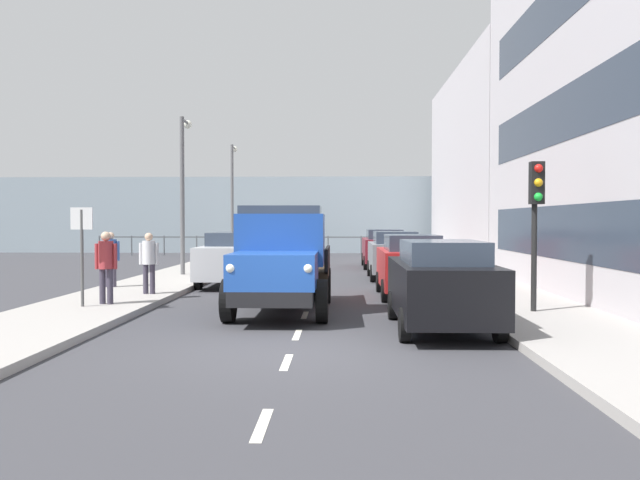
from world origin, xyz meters
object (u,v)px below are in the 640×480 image
(car_white_oppositeside_2, at_px, (273,244))
(pedestrian_by_lamp, at_px, (149,258))
(car_grey_kerbside_2, at_px, (394,254))
(pedestrian_couple_a, at_px, (106,261))
(car_black_kerbside_near, at_px, (441,283))
(traffic_light_near, at_px, (536,203))
(truck_vintage_blue, at_px, (281,262))
(lamp_post_far, at_px, (233,190))
(car_silver_oppositeside_0, at_px, (234,258))
(street_sign, at_px, (82,239))
(car_teal_oppositeside_1, at_px, (257,250))
(car_maroon_kerbside_3, at_px, (384,248))
(pedestrian_couple_b, at_px, (111,255))
(car_red_kerbside_1, at_px, (411,265))
(lamp_post_promenade, at_px, (183,179))

(car_white_oppositeside_2, relative_size, pedestrian_by_lamp, 2.50)
(car_grey_kerbside_2, distance_m, pedestrian_couple_a, 11.21)
(car_black_kerbside_near, xyz_separation_m, traffic_light_near, (-2.23, -1.50, 1.58))
(truck_vintage_blue, relative_size, lamp_post_far, 0.92)
(car_silver_oppositeside_0, distance_m, street_sign, 7.01)
(truck_vintage_blue, relative_size, car_teal_oppositeside_1, 1.34)
(car_grey_kerbside_2, height_order, traffic_light_near, traffic_light_near)
(car_maroon_kerbside_3, relative_size, pedestrian_by_lamp, 2.72)
(pedestrian_couple_b, bearing_deg, car_teal_oppositeside_1, -112.08)
(car_teal_oppositeside_1, distance_m, car_white_oppositeside_2, 6.18)
(car_black_kerbside_near, xyz_separation_m, car_silver_oppositeside_0, (5.44, -8.59, 0.00))
(car_white_oppositeside_2, bearing_deg, car_grey_kerbside_2, 119.37)
(car_red_kerbside_1, relative_size, pedestrian_couple_b, 2.42)
(truck_vintage_blue, relative_size, pedestrian_by_lamp, 3.46)
(car_grey_kerbside_2, height_order, car_maroon_kerbside_3, same)
(car_silver_oppositeside_0, distance_m, pedestrian_couple_a, 6.40)
(street_sign, bearing_deg, car_silver_oppositeside_0, -109.78)
(lamp_post_promenade, bearing_deg, pedestrian_by_lamp, 95.75)
(car_teal_oppositeside_1, relative_size, lamp_post_promenade, 0.74)
(car_maroon_kerbside_3, distance_m, car_teal_oppositeside_1, 5.88)
(lamp_post_far, distance_m, street_sign, 21.05)
(car_black_kerbside_near, height_order, car_teal_oppositeside_1, same)
(pedestrian_by_lamp, relative_size, lamp_post_promenade, 0.28)
(car_white_oppositeside_2, distance_m, pedestrian_by_lamp, 16.04)
(truck_vintage_blue, distance_m, lamp_post_promenade, 10.30)
(car_red_kerbside_1, distance_m, pedestrian_couple_b, 8.75)
(car_grey_kerbside_2, relative_size, pedestrian_by_lamp, 2.41)
(pedestrian_couple_a, distance_m, traffic_light_near, 9.79)
(car_red_kerbside_1, distance_m, pedestrian_by_lamp, 7.09)
(pedestrian_by_lamp, bearing_deg, car_black_kerbside_near, 146.77)
(car_grey_kerbside_2, relative_size, traffic_light_near, 1.23)
(lamp_post_far, bearing_deg, pedestrian_couple_a, 91.35)
(car_grey_kerbside_2, bearing_deg, car_red_kerbside_1, 90.00)
(car_red_kerbside_1, height_order, car_teal_oppositeside_1, same)
(car_red_kerbside_1, bearing_deg, pedestrian_by_lamp, 6.18)
(lamp_post_promenade, bearing_deg, pedestrian_couple_b, 77.94)
(car_teal_oppositeside_1, relative_size, lamp_post_far, 0.69)
(truck_vintage_blue, distance_m, lamp_post_far, 21.56)
(car_silver_oppositeside_0, height_order, pedestrian_couple_b, pedestrian_couple_b)
(car_grey_kerbside_2, bearing_deg, lamp_post_promenade, -1.18)
(car_red_kerbside_1, bearing_deg, car_teal_oppositeside_1, -58.88)
(pedestrian_couple_b, relative_size, lamp_post_promenade, 0.28)
(traffic_light_near, bearing_deg, truck_vintage_blue, -6.05)
(car_teal_oppositeside_1, bearing_deg, car_grey_kerbside_2, 147.38)
(truck_vintage_blue, height_order, lamp_post_far, lamp_post_far)
(car_black_kerbside_near, xyz_separation_m, car_red_kerbside_1, (-0.00, -5.37, -0.00))
(car_black_kerbside_near, bearing_deg, car_white_oppositeside_2, -75.19)
(car_silver_oppositeside_0, relative_size, car_white_oppositeside_2, 1.14)
(car_grey_kerbside_2, height_order, lamp_post_far, lamp_post_far)
(car_grey_kerbside_2, height_order, lamp_post_promenade, lamp_post_promenade)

